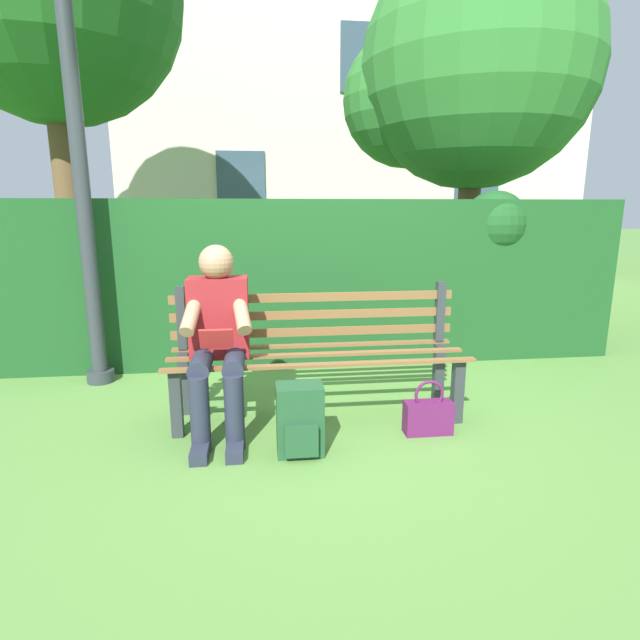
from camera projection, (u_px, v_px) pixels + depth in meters
name	position (u px, v px, depth m)	size (l,w,h in m)	color
ground	(318.00, 417.00, 3.47)	(60.00, 60.00, 0.00)	#517F38
park_bench	(317.00, 349.00, 3.45)	(2.00, 0.52, 0.90)	#2D3338
person_seated	(218.00, 335.00, 3.15)	(0.44, 0.73, 1.19)	maroon
hedge_backdrop	(318.00, 277.00, 4.74)	(5.64, 0.76, 1.58)	#19471E
tree	(464.00, 76.00, 6.02)	(2.94, 2.80, 4.44)	brown
building_facade	(350.00, 117.00, 10.69)	(9.24, 2.80, 6.63)	beige
backpack	(300.00, 420.00, 2.92)	(0.27, 0.26, 0.42)	#1E4728
handbag	(428.00, 416.00, 3.20)	(0.31, 0.13, 0.36)	#59194C
lamp_post	(75.00, 118.00, 3.73)	(0.26, 0.26, 3.69)	#2D3338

